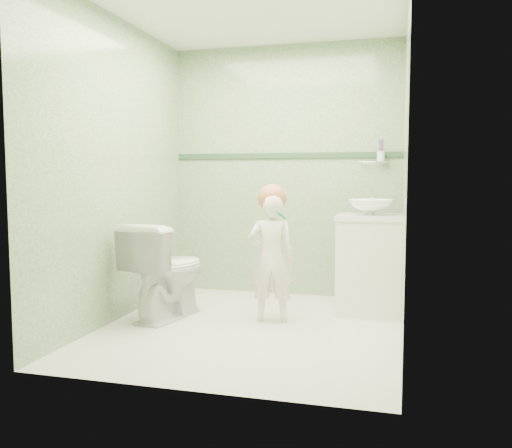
# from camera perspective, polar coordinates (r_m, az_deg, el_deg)

# --- Properties ---
(ground) EXTENTS (2.50, 2.50, 0.00)m
(ground) POSITION_cam_1_polar(r_m,az_deg,el_deg) (4.14, -0.55, -11.00)
(ground) COLOR silver
(ground) RESTS_ON ground
(room_shell) EXTENTS (2.50, 2.54, 2.40)m
(room_shell) POSITION_cam_1_polar(r_m,az_deg,el_deg) (3.98, -0.56, 5.85)
(room_shell) COLOR gray
(room_shell) RESTS_ON ground
(trim_stripe) EXTENTS (2.20, 0.02, 0.05)m
(trim_stripe) POSITION_cam_1_polar(r_m,az_deg,el_deg) (5.19, 3.12, 7.30)
(trim_stripe) COLOR #2D4B31
(trim_stripe) RESTS_ON room_shell
(vanity) EXTENTS (0.52, 0.50, 0.80)m
(vanity) POSITION_cam_1_polar(r_m,az_deg,el_deg) (4.60, 12.00, -4.38)
(vanity) COLOR white
(vanity) RESTS_ON ground
(counter) EXTENTS (0.54, 0.52, 0.04)m
(counter) POSITION_cam_1_polar(r_m,az_deg,el_deg) (4.55, 12.09, 0.72)
(counter) COLOR white
(counter) RESTS_ON vanity
(basin) EXTENTS (0.37, 0.37, 0.13)m
(basin) POSITION_cam_1_polar(r_m,az_deg,el_deg) (4.55, 12.11, 1.78)
(basin) COLOR white
(basin) RESTS_ON counter
(faucet) EXTENTS (0.03, 0.13, 0.18)m
(faucet) POSITION_cam_1_polar(r_m,az_deg,el_deg) (4.73, 12.24, 2.86)
(faucet) COLOR silver
(faucet) RESTS_ON counter
(cup_holder) EXTENTS (0.26, 0.07, 0.21)m
(cup_holder) POSITION_cam_1_polar(r_m,az_deg,el_deg) (5.02, 13.09, 7.06)
(cup_holder) COLOR silver
(cup_holder) RESTS_ON room_shell
(toilet) EXTENTS (0.58, 0.84, 0.78)m
(toilet) POSITION_cam_1_polar(r_m,az_deg,el_deg) (4.41, -9.49, -4.87)
(toilet) COLOR white
(toilet) RESTS_ON ground
(toddler) EXTENTS (0.41, 0.31, 1.01)m
(toddler) POSITION_cam_1_polar(r_m,az_deg,el_deg) (4.22, 1.64, -3.67)
(toddler) COLOR white
(toddler) RESTS_ON ground
(hair_cap) EXTENTS (0.22, 0.22, 0.22)m
(hair_cap) POSITION_cam_1_polar(r_m,az_deg,el_deg) (4.20, 1.73, 2.74)
(hair_cap) COLOR #B86C3A
(hair_cap) RESTS_ON toddler
(teal_toothbrush) EXTENTS (0.11, 0.14, 0.08)m
(teal_toothbrush) POSITION_cam_1_polar(r_m,az_deg,el_deg) (4.05, 2.64, 0.95)
(teal_toothbrush) COLOR #037B51
(teal_toothbrush) RESTS_ON toddler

